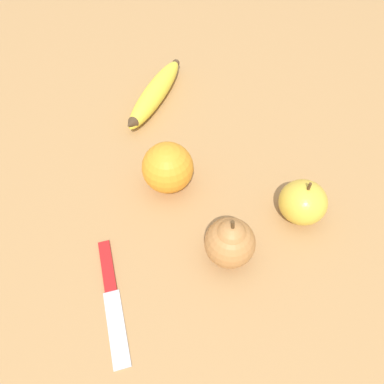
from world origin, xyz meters
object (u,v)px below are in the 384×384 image
Objects in this scene: pear at (230,241)px; orange at (168,168)px; apple at (303,202)px; paring_knife at (111,294)px; banana at (155,93)px.

orange is at bearing -109.65° from pear.
paring_knife is (0.27, -0.15, -0.03)m from apple.
pear is at bearing -174.85° from paring_knife.
orange is at bearing -70.71° from apple.
orange reaches higher than apple.
orange is 0.21m from paring_knife.
pear reaches higher than orange.
orange is at bearing 30.71° from banana.
banana is 0.37m from pear.
paring_knife is (0.20, 0.06, -0.04)m from orange.
pear is 0.14m from apple.
orange is 0.22m from apple.
paring_knife is at bearing -33.75° from pear.
paring_knife is at bearing 15.51° from orange.
paring_knife is (0.35, 0.21, -0.02)m from banana.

